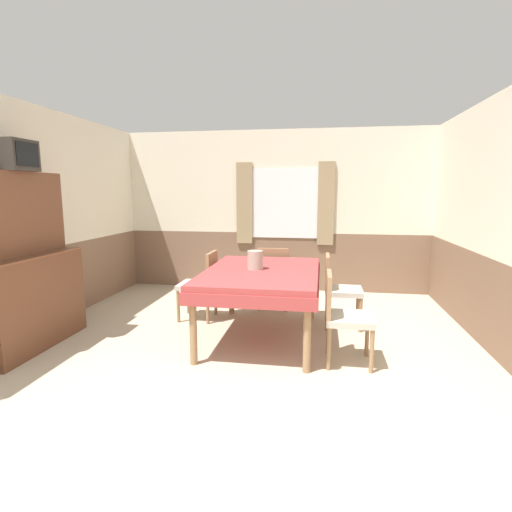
{
  "coord_description": "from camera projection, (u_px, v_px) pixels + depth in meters",
  "views": [
    {
      "loc": [
        0.76,
        -1.99,
        1.62
      ],
      "look_at": [
        0.07,
        2.25,
        0.93
      ],
      "focal_mm": 28.0,
      "sensor_mm": 36.0,
      "label": 1
    }
  ],
  "objects": [
    {
      "name": "chair_left_far",
      "position": [
        202.0,
        282.0,
        5.08
      ],
      "size": [
        0.44,
        0.44,
        0.87
      ],
      "rotation": [
        0.0,
        0.0,
        1.57
      ],
      "color": "#93704C",
      "rests_on": "ground_plane"
    },
    {
      "name": "wall_back",
      "position": [
        275.0,
        211.0,
        6.54
      ],
      "size": [
        5.34,
        0.1,
        2.6
      ],
      "color": "silver",
      "rests_on": "ground_plane"
    },
    {
      "name": "wall_right",
      "position": [
        500.0,
        225.0,
        3.92
      ],
      "size": [
        0.05,
        4.92,
        2.6
      ],
      "color": "silver",
      "rests_on": "ground_plane"
    },
    {
      "name": "chair_right_far",
      "position": [
        338.0,
        287.0,
        4.81
      ],
      "size": [
        0.44,
        0.44,
        0.87
      ],
      "rotation": [
        0.0,
        0.0,
        4.71
      ],
      "color": "#93704C",
      "rests_on": "ground_plane"
    },
    {
      "name": "sideboard",
      "position": [
        25.0,
        276.0,
        4.11
      ],
      "size": [
        0.46,
        1.3,
        1.82
      ],
      "color": "brown",
      "rests_on": "ground_plane"
    },
    {
      "name": "dining_table",
      "position": [
        262.0,
        279.0,
        4.39
      ],
      "size": [
        1.25,
        1.81,
        0.78
      ],
      "color": "#9E3838",
      "rests_on": "ground_plane"
    },
    {
      "name": "tv",
      "position": [
        15.0,
        155.0,
        3.91
      ],
      "size": [
        0.29,
        0.37,
        0.3
      ],
      "color": "#2D2823",
      "rests_on": "sideboard"
    },
    {
      "name": "ground_plane",
      "position": [
        183.0,
        473.0,
        2.32
      ],
      "size": [
        16.0,
        16.0,
        0.0
      ],
      "primitive_type": "plane",
      "color": "tan"
    },
    {
      "name": "chair_right_near",
      "position": [
        343.0,
        314.0,
        3.76
      ],
      "size": [
        0.44,
        0.44,
        0.87
      ],
      "rotation": [
        0.0,
        0.0,
        4.71
      ],
      "color": "#93704C",
      "rests_on": "ground_plane"
    },
    {
      "name": "wall_left",
      "position": [
        43.0,
        219.0,
        4.72
      ],
      "size": [
        0.05,
        4.92,
        2.6
      ],
      "color": "silver",
      "rests_on": "ground_plane"
    },
    {
      "name": "chair_head_window",
      "position": [
        274.0,
        275.0,
        5.52
      ],
      "size": [
        0.44,
        0.44,
        0.87
      ],
      "color": "#93704C",
      "rests_on": "ground_plane"
    },
    {
      "name": "vase",
      "position": [
        255.0,
        260.0,
        4.38
      ],
      "size": [
        0.17,
        0.17,
        0.21
      ],
      "color": "#A39989",
      "rests_on": "dining_table"
    }
  ]
}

